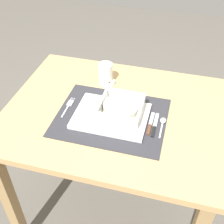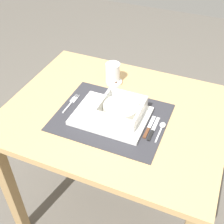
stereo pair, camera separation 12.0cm
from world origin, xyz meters
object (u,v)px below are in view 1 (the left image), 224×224
object	(u,v)px
porridge_bowl	(121,109)
butter_knife	(155,126)
fork	(69,105)
dining_table	(114,129)
drinking_glass	(106,74)
bread_knife	(150,125)
spoon	(163,122)
condiment_saucer	(107,81)

from	to	relation	value
porridge_bowl	butter_knife	bearing A→B (deg)	-10.36
fork	dining_table	bearing A→B (deg)	5.44
fork	drinking_glass	bearing A→B (deg)	62.70
dining_table	butter_knife	size ratio (longest dim) A/B	6.60
dining_table	drinking_glass	size ratio (longest dim) A/B	9.40
drinking_glass	bread_knife	bearing A→B (deg)	-43.97
fork	butter_knife	size ratio (longest dim) A/B	0.96
butter_knife	spoon	bearing A→B (deg)	45.95
butter_knife	condiment_saucer	bearing A→B (deg)	137.41
porridge_bowl	bread_knife	world-z (taller)	porridge_bowl
bread_knife	porridge_bowl	bearing A→B (deg)	175.62
fork	condiment_saucer	xyz separation A→B (m)	(0.11, 0.21, 0.01)
spoon	butter_knife	bearing A→B (deg)	-132.92
butter_knife	bread_knife	xyz separation A→B (m)	(-0.02, 0.00, 0.00)
porridge_bowl	butter_knife	world-z (taller)	porridge_bowl
bread_knife	condiment_saucer	size ratio (longest dim) A/B	1.83
porridge_bowl	condiment_saucer	xyz separation A→B (m)	(-0.12, 0.22, -0.03)
drinking_glass	fork	bearing A→B (deg)	-115.01
dining_table	condiment_saucer	world-z (taller)	condiment_saucer
fork	condiment_saucer	distance (m)	0.24
dining_table	condiment_saucer	distance (m)	0.24
spoon	condiment_saucer	distance (m)	0.36
dining_table	spoon	distance (m)	0.24
dining_table	butter_knife	world-z (taller)	butter_knife
dining_table	porridge_bowl	bearing A→B (deg)	-41.78
dining_table	porridge_bowl	distance (m)	0.16
dining_table	fork	world-z (taller)	fork
spoon	drinking_glass	distance (m)	0.38
porridge_bowl	butter_knife	size ratio (longest dim) A/B	1.23
spoon	condiment_saucer	size ratio (longest dim) A/B	1.57
porridge_bowl	condiment_saucer	distance (m)	0.25
butter_knife	bread_knife	size ratio (longest dim) A/B	1.04
dining_table	spoon	bearing A→B (deg)	-8.21
porridge_bowl	drinking_glass	bearing A→B (deg)	120.00
porridge_bowl	fork	world-z (taller)	porridge_bowl
porridge_bowl	drinking_glass	size ratio (longest dim) A/B	1.75
butter_knife	condiment_saucer	world-z (taller)	condiment_saucer
porridge_bowl	spoon	size ratio (longest dim) A/B	1.49
porridge_bowl	spoon	bearing A→B (deg)	0.80
drinking_glass	butter_knife	bearing A→B (deg)	-42.46
butter_knife	condiment_saucer	xyz separation A→B (m)	(-0.26, 0.24, 0.00)
spoon	bread_knife	bearing A→B (deg)	-150.83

